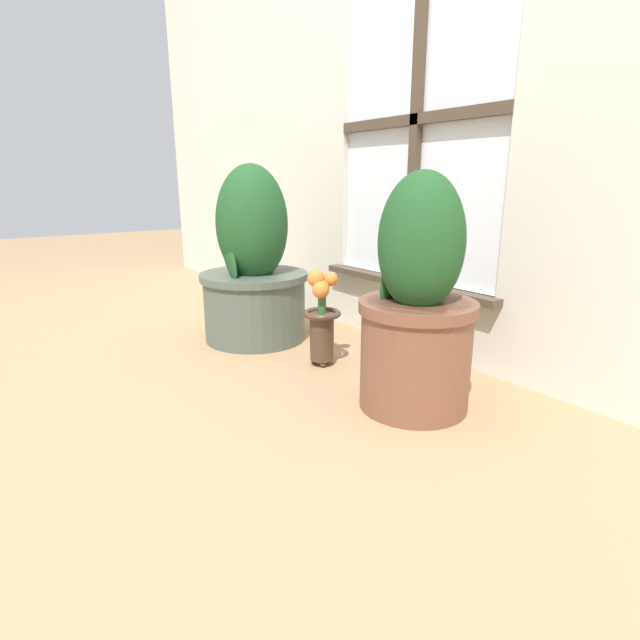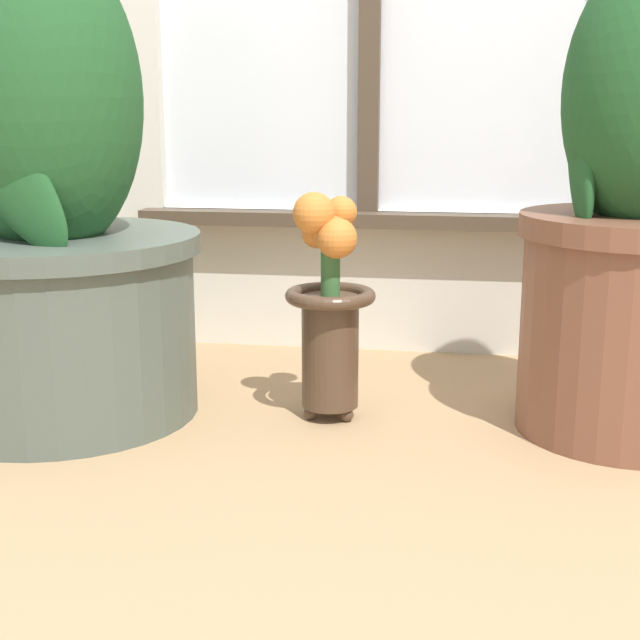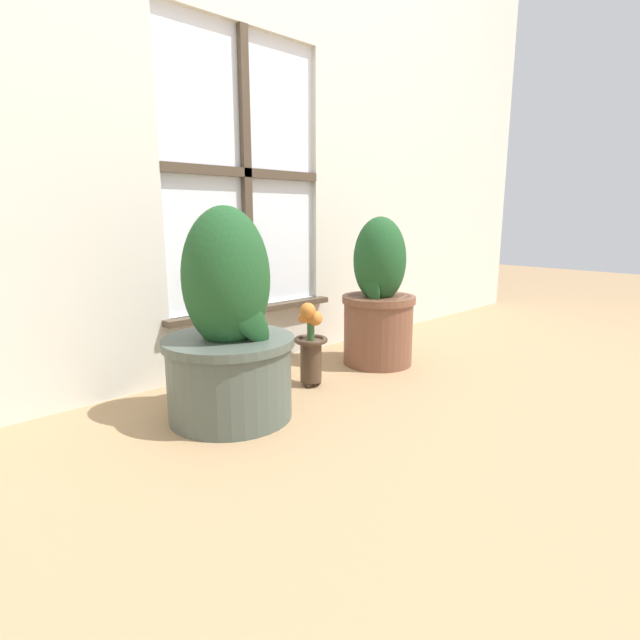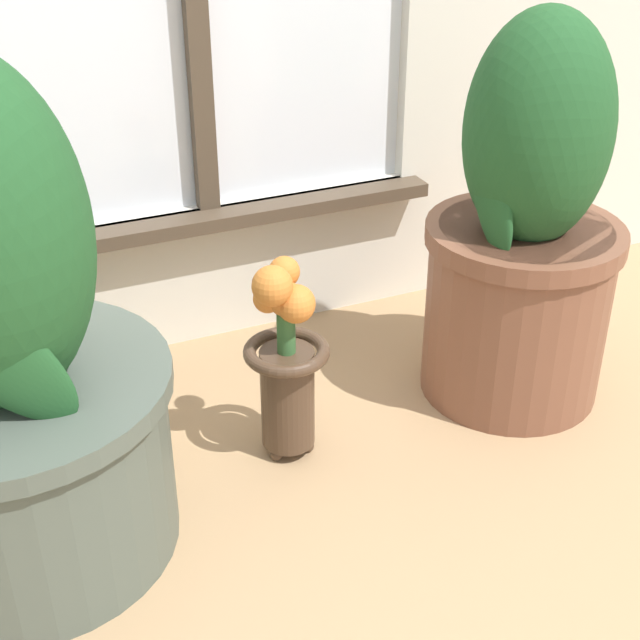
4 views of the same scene
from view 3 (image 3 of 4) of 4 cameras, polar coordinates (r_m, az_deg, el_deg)
The scene contains 5 objects.
ground_plane at distance 1.79m, azimuth 2.82°, elevation -8.64°, with size 10.00×10.00×0.00m, color tan.
wall_with_window at distance 2.20m, azimuth -9.09°, elevation 28.63°, with size 4.40×0.10×2.50m.
potted_plant_left at distance 1.56m, azimuth -10.42°, elevation -1.70°, with size 0.41×0.41×0.66m.
potted_plant_right at distance 2.12m, azimuth 6.71°, elevation 2.10°, with size 0.31×0.31×0.62m.
flower_vase at distance 1.85m, azimuth -1.10°, elevation -2.59°, with size 0.13×0.13×0.32m.
Camera 3 is at (-1.23, -1.14, 0.63)m, focal length 28.00 mm.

